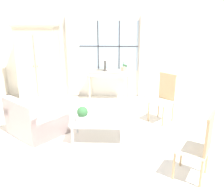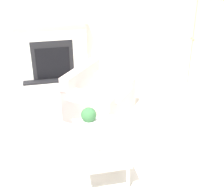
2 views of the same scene
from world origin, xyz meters
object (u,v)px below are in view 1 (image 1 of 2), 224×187
Objects in this scene: armoire at (39,63)px; potted_orchid at (123,65)px; side_chair_wooden at (164,95)px; console_table at (109,74)px; pillar_candle at (115,118)px; coffee_table at (100,121)px; accent_chair_wooden at (200,143)px; table_lamp at (105,57)px; armchair_upholstered at (36,121)px; potted_plant_small at (83,114)px.

armoire is 4.94× the size of potted_orchid.
console_table is at bearing 131.95° from side_chair_wooden.
pillar_candle is (2.14, -2.43, -0.56)m from armoire.
coffee_table is (-0.05, -2.42, -0.35)m from console_table.
accent_chair_wooden is 0.94× the size of coffee_table.
console_table is 2.75× the size of potted_orchid.
armoire reaches higher than console_table.
coffee_table is (-1.34, -0.98, -0.22)m from side_chair_wooden.
accent_chair_wooden is 1.64m from pillar_candle.
table_lamp is 3.57× the size of pillar_candle.
potted_plant_small is at bearing -16.39° from armchair_upholstered.
armchair_upholstered is at bearing -163.84° from side_chair_wooden.
armoire is 1.94m from console_table.
armoire is 1.93× the size of side_chair_wooden.
potted_plant_small is (-0.37, -2.50, -0.17)m from console_table.
accent_chair_wooden is 2.11m from potted_plant_small.
side_chair_wooden is 0.98× the size of coffee_table.
potted_orchid is 1.71m from side_chair_wooden.
side_chair_wooden is at bearing 32.55° from potted_plant_small.
coffee_table is at bearing -88.57° from table_lamp.
armoire reaches higher than armchair_upholstered.
armoire is 4.89m from accent_chair_wooden.
armchair_upholstered reaches higher than potted_plant_small.
accent_chair_wooden is at bearing -37.51° from coffee_table.
potted_orchid is at bearing 122.60° from side_chair_wooden.
accent_chair_wooden is at bearing -30.36° from potted_plant_small.
potted_plant_small is at bearing -96.09° from table_lamp.
console_table is 2.63m from armchair_upholstered.
side_chair_wooden is at bearing 44.47° from pillar_candle.
armoire is at bearing -179.35° from potted_orchid.
armchair_upholstered is 3.14m from accent_chair_wooden.
console_table reaches higher than pillar_candle.
potted_orchid is 2.88m from armchair_upholstered.
coffee_table is at bearing 163.70° from pillar_candle.
potted_orchid is 0.40× the size of accent_chair_wooden.
side_chair_wooden is at bearing -57.40° from potted_orchid.
table_lamp is at bearing 135.26° from side_chair_wooden.
table_lamp reaches higher than pillar_candle.
potted_orchid is 2.50m from coffee_table.
table_lamp is at bearing -177.94° from potted_orchid.
accent_chair_wooden is (1.56, -3.52, -0.63)m from table_lamp.
table_lamp is 2.57m from pillar_candle.
pillar_candle is at bearing -48.71° from armoire.
table_lamp is 0.45× the size of coffee_table.
table_lamp is at bearing 83.91° from potted_plant_small.
side_chair_wooden is at bearing -23.25° from armoire.
console_table is 1.07× the size of side_chair_wooden.
console_table is 1.05× the size of coffee_table.
console_table is 0.49m from table_lamp.
coffee_table is at bearing -100.52° from potted_orchid.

